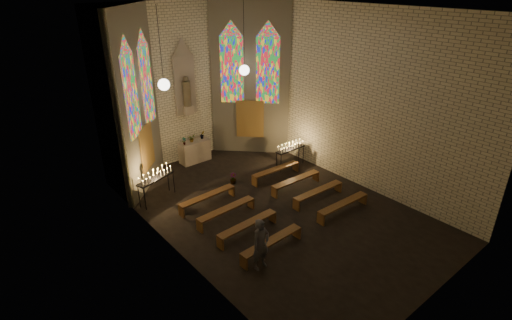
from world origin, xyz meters
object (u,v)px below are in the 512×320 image
at_px(aisle_flower_pot, 233,179).
at_px(visitor, 261,244).
at_px(votive_stand_right, 291,147).
at_px(altar, 195,151).
at_px(votive_stand_left, 156,176).

xyz_separation_m(aisle_flower_pot, visitor, (-2.49, -4.69, 0.58)).
height_order(aisle_flower_pot, votive_stand_right, votive_stand_right).
relative_size(altar, visitor, 0.86).
height_order(votive_stand_left, votive_stand_right, votive_stand_left).
height_order(votive_stand_right, visitor, visitor).
bearing_deg(visitor, votive_stand_left, 93.78).
distance_m(altar, votive_stand_left, 3.66).
xyz_separation_m(altar, aisle_flower_pot, (0.04, -2.88, -0.27)).
bearing_deg(votive_stand_right, aisle_flower_pot, 171.89).
xyz_separation_m(altar, votive_stand_right, (2.97, -3.25, 0.45)).
height_order(altar, votive_stand_left, votive_stand_left).
distance_m(votive_stand_right, visitor, 6.94).
bearing_deg(votive_stand_right, visitor, -142.51).
relative_size(altar, votive_stand_left, 0.84).
bearing_deg(votive_stand_left, aisle_flower_pot, -32.65).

